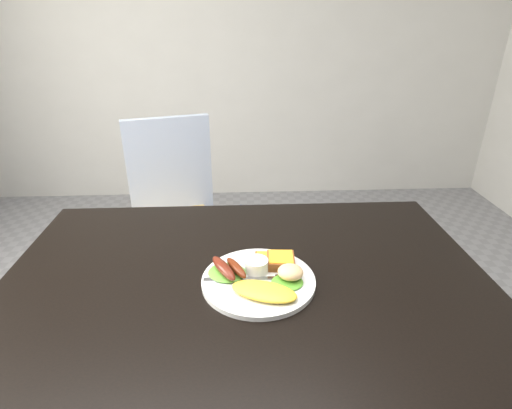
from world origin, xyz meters
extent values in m
cube|color=silver|center=(0.00, 2.25, 1.35)|extent=(4.00, 0.04, 2.70)
cube|color=black|center=(0.00, 0.00, 0.73)|extent=(1.20, 0.80, 0.04)
cube|color=tan|center=(-0.34, 0.80, 0.45)|extent=(0.49, 0.49, 0.05)
imported|color=navy|center=(-0.03, 0.84, 0.65)|extent=(0.51, 0.37, 1.30)
cylinder|color=white|center=(0.03, -0.04, 0.76)|extent=(0.27, 0.27, 0.01)
ellipsoid|color=olive|center=(-0.05, -0.02, 0.77)|extent=(0.12, 0.11, 0.01)
ellipsoid|color=#439826|center=(0.09, -0.06, 0.77)|extent=(0.08, 0.08, 0.01)
ellipsoid|color=#FFEF36|center=(0.04, -0.10, 0.77)|extent=(0.17, 0.12, 0.02)
ellipsoid|color=maroon|center=(-0.05, -0.02, 0.78)|extent=(0.08, 0.11, 0.03)
ellipsoid|color=maroon|center=(-0.02, -0.02, 0.78)|extent=(0.06, 0.09, 0.02)
cylinder|color=white|center=(0.03, -0.01, 0.78)|extent=(0.07, 0.07, 0.03)
cube|color=brown|center=(0.06, 0.02, 0.77)|extent=(0.08, 0.08, 0.01)
cube|color=brown|center=(0.09, 0.01, 0.78)|extent=(0.07, 0.07, 0.01)
ellipsoid|color=#F9F2A8|center=(0.10, -0.05, 0.79)|extent=(0.08, 0.08, 0.03)
cube|color=#ADAFB7|center=(-0.02, -0.04, 0.76)|extent=(0.17, 0.02, 0.00)
camera|label=1|loc=(-0.02, -0.82, 1.33)|focal=28.00mm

